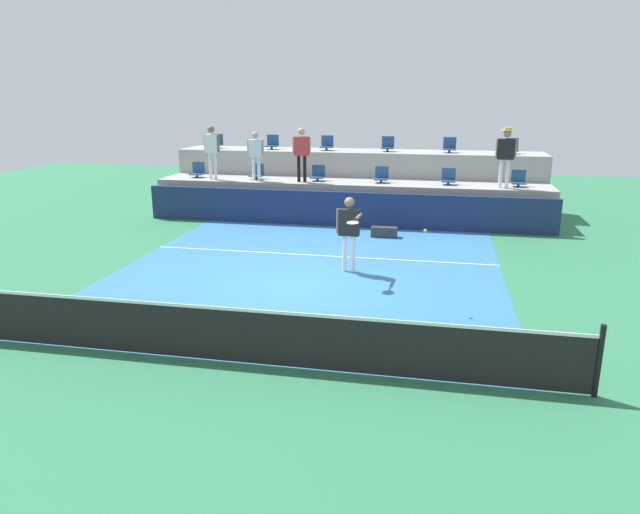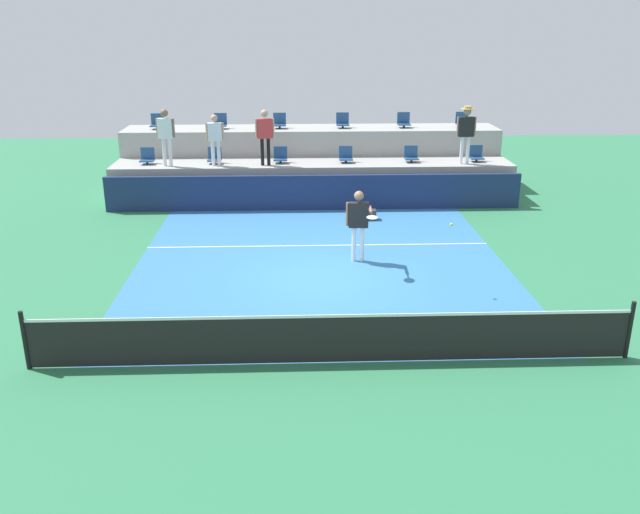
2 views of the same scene
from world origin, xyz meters
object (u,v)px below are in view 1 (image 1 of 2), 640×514
Objects in this scene: stadium_chair_upper_mid_right at (388,145)px; tennis_ball at (425,231)px; stadium_chair_upper_far_left at (217,142)px; stadium_chair_upper_far_right at (512,147)px; stadium_chair_lower_left at (257,173)px; spectator_with_hat at (506,151)px; tennis_player at (349,226)px; stadium_chair_lower_mid_left at (318,174)px; spectator_leaning_on_rail at (256,152)px; equipment_bag at (384,232)px; spectator_in_white at (212,147)px; stadium_chair_lower_mid_right at (382,176)px; stadium_chair_upper_right at (450,146)px; stadium_chair_upper_left at (272,143)px; stadium_chair_upper_mid_left at (327,144)px; stadium_chair_lower_far_left at (198,171)px; stadium_chair_lower_right at (448,178)px; stadium_chair_lower_far_right at (518,180)px; spectator_in_grey at (302,149)px.

tennis_ball is at bearing -80.65° from stadium_chair_upper_mid_right.
stadium_chair_upper_far_right is at bearing 0.00° from stadium_chair_upper_far_left.
stadium_chair_lower_left is 8.71m from stadium_chair_upper_far_right.
stadium_chair_upper_far_left is 10.44m from spectator_with_hat.
tennis_ball is at bearing -48.64° from tennis_player.
stadium_chair_lower_mid_left is 0.32× the size of spectator_leaning_on_rail.
equipment_bag is at bearing 82.37° from tennis_player.
stadium_chair_lower_mid_left is at bearing 115.00° from tennis_ball.
stadium_chair_upper_far_left is 10.14m from tennis_player.
spectator_in_white is (-3.58, -0.38, 0.88)m from stadium_chair_lower_mid_left.
stadium_chair_upper_far_left is (-6.39, 1.80, 0.85)m from stadium_chair_lower_mid_right.
stadium_chair_lower_left is 0.29× the size of tennis_player.
tennis_player is 8.07m from spectator_in_white.
stadium_chair_upper_right is at bearing 66.93° from equipment_bag.
spectator_leaning_on_rail reaches higher than tennis_player.
stadium_chair_upper_left is at bearing 91.35° from spectator_leaning_on_rail.
stadium_chair_upper_mid_left is 0.32× the size of spectator_leaning_on_rail.
stadium_chair_lower_far_left is 8.59m from stadium_chair_lower_right.
spectator_in_white reaches higher than tennis_ball.
stadium_chair_lower_mid_left is 1.00× the size of stadium_chair_upper_far_left.
stadium_chair_upper_mid_right is at bearing 99.35° from tennis_ball.
spectator_leaning_on_rail is at bearing -160.97° from stadium_chair_upper_right.
stadium_chair_upper_far_right is at bearing 79.57° from spectator_with_hat.
stadium_chair_lower_mid_left is 2.21m from spectator_leaning_on_rail.
stadium_chair_upper_right is 7.65× the size of tennis_ball.
stadium_chair_lower_far_left reaches higher than tennis_ball.
stadium_chair_lower_mid_right reaches higher than equipment_bag.
stadium_chair_upper_mid_left is at bearing 180.00° from stadium_chair_upper_right.
stadium_chair_upper_left is 1.00× the size of stadium_chair_upper_far_right.
stadium_chair_lower_far_right is 1.00× the size of stadium_chair_upper_far_left.
spectator_in_white reaches higher than stadium_chair_upper_far_right.
stadium_chair_upper_mid_right is (0.02, 1.80, 0.85)m from stadium_chair_lower_mid_right.
spectator_in_grey is at bearing -12.97° from stadium_chair_lower_left.
stadium_chair_lower_far_left and stadium_chair_lower_left have the same top height.
spectator_leaning_on_rail is at bearing -76.38° from stadium_chair_lower_left.
stadium_chair_lower_mid_left is 6.03m from spectator_with_hat.
stadium_chair_lower_mid_left is at bearing -22.91° from stadium_chair_upper_far_left.
stadium_chair_lower_left is 1.91m from spectator_in_grey.
stadium_chair_upper_left is at bearing 180.00° from stadium_chair_upper_far_right.
stadium_chair_lower_far_right is 2.93m from stadium_chair_upper_right.
stadium_chair_upper_right is 0.29× the size of spectator_in_white.
stadium_chair_upper_left is 4.24m from stadium_chair_upper_mid_right.
stadium_chair_lower_far_left is 1.00× the size of stadium_chair_upper_mid_right.
spectator_in_grey is at bearing -140.62° from stadium_chair_lower_mid_left.
stadium_chair_lower_left is 0.30× the size of spectator_in_grey.
stadium_chair_upper_far_left is 8.25m from equipment_bag.
stadium_chair_upper_left is (2.21, 1.80, 0.85)m from stadium_chair_lower_far_left.
spectator_leaning_on_rail is at bearing -132.45° from stadium_chair_upper_mid_left.
stadium_chair_upper_mid_left is 5.38m from equipment_bag.
stadium_chair_upper_left is at bearing 180.00° from stadium_chair_upper_mid_left.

